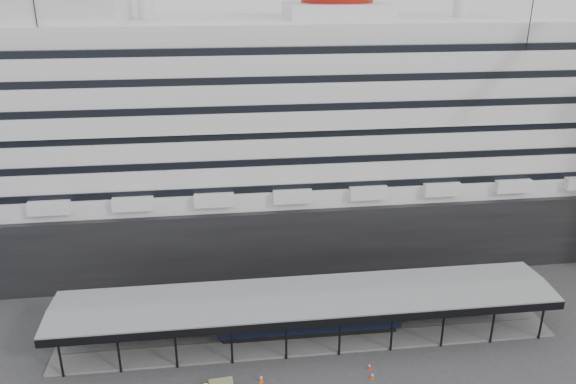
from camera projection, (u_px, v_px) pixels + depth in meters
name	position (u px, v px, depth m)	size (l,w,h in m)	color
ground	(314.00, 362.00, 59.86)	(200.00, 200.00, 0.00)	#37373A
cruise_ship	(280.00, 121.00, 82.77)	(130.00, 30.00, 43.90)	black
platform_canopy	(307.00, 316.00, 63.62)	(56.00, 9.18, 5.30)	slate
pullman_carriage	(310.00, 315.00, 63.61)	(20.79, 2.92, 20.38)	black
traffic_cone_left	(261.00, 378.00, 56.78)	(0.47, 0.47, 0.84)	#F9620D
traffic_cone_mid	(372.00, 376.00, 57.26)	(0.43, 0.43, 0.73)	#EF460D
traffic_cone_right	(370.00, 366.00, 58.66)	(0.37, 0.37, 0.68)	red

